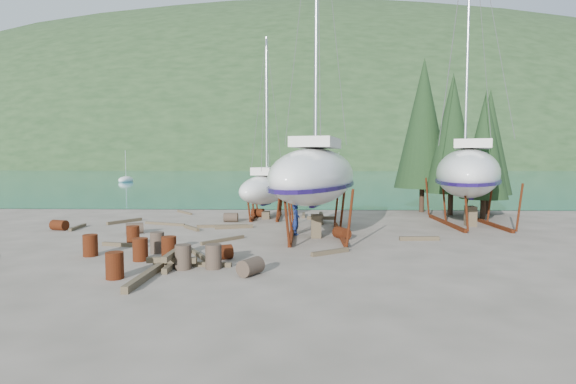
{
  "coord_description": "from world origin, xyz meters",
  "views": [
    {
      "loc": [
        2.02,
        -20.06,
        3.87
      ],
      "look_at": [
        1.25,
        3.0,
        2.26
      ],
      "focal_mm": 28.0,
      "sensor_mm": 36.0,
      "label": 1
    }
  ],
  "objects_px": {
    "large_sailboat_far": "(468,172)",
    "small_sailboat_shore": "(266,189)",
    "large_sailboat_near": "(316,175)",
    "worker": "(296,219)"
  },
  "relations": [
    {
      "from": "large_sailboat_far",
      "to": "small_sailboat_shore",
      "type": "xyz_separation_m",
      "value": [
        -12.43,
        2.67,
        -1.17
      ]
    },
    {
      "from": "large_sailboat_near",
      "to": "small_sailboat_shore",
      "type": "bearing_deg",
      "value": 127.17
    },
    {
      "from": "large_sailboat_near",
      "to": "worker",
      "type": "height_order",
      "value": "large_sailboat_near"
    },
    {
      "from": "large_sailboat_near",
      "to": "small_sailboat_shore",
      "type": "distance_m",
      "value": 7.7
    },
    {
      "from": "small_sailboat_shore",
      "to": "worker",
      "type": "height_order",
      "value": "small_sailboat_shore"
    },
    {
      "from": "small_sailboat_shore",
      "to": "large_sailboat_near",
      "type": "bearing_deg",
      "value": -50.33
    },
    {
      "from": "large_sailboat_far",
      "to": "large_sailboat_near",
      "type": "bearing_deg",
      "value": -135.3
    },
    {
      "from": "large_sailboat_far",
      "to": "worker",
      "type": "distance_m",
      "value": 11.4
    },
    {
      "from": "large_sailboat_near",
      "to": "worker",
      "type": "distance_m",
      "value": 2.52
    },
    {
      "from": "large_sailboat_near",
      "to": "large_sailboat_far",
      "type": "relative_size",
      "value": 1.0
    }
  ]
}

